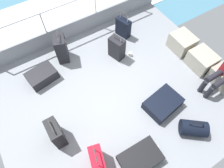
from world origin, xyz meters
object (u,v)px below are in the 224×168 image
Objects in this scene: suitcase_2 at (42,76)px; suitcase_6 at (97,161)px; suitcase_3 at (61,49)px; suitcase_7 at (140,158)px; suitcase_0 at (56,133)px; cargo_crate_2 at (223,78)px; suitcase_5 at (163,104)px; cargo_crate_1 at (201,60)px; duffel_bag at (193,128)px; suitcase_4 at (117,48)px; suitcase_8 at (123,28)px; cargo_crate_0 at (182,43)px; paper_cup at (130,54)px.

suitcase_2 is 2.32m from suitcase_6.
suitcase_3 is 1.09× the size of suitcase_7.
suitcase_0 reaches higher than suitcase_2.
cargo_crate_2 is 1.55m from suitcase_5.
suitcase_0 reaches higher than suitcase_7.
cargo_crate_1 reaches higher than cargo_crate_2.
suitcase_0 is 1.52m from suitcase_2.
duffel_bag is at bearing 76.71° from suitcase_6.
suitcase_4 is (0.64, 1.15, -0.05)m from suitcase_3.
suitcase_6 reaches higher than cargo_crate_2.
suitcase_8 reaches higher than suitcase_2.
suitcase_6 is 1.05× the size of suitcase_8.
duffel_bag is (1.27, 2.31, -0.14)m from suitcase_0.
suitcase_0 is 2.23m from suitcase_5.
suitcase_0 is at bearing -27.28° from suitcase_3.
cargo_crate_0 is 0.97× the size of cargo_crate_2.
suitcase_3 reaches higher than suitcase_0.
suitcase_2 is 0.86× the size of suitcase_5.
suitcase_3 is (-1.81, 0.93, 0.04)m from suitcase_0.
suitcase_0 is (-0.15, -3.63, 0.09)m from cargo_crate_1.
suitcase_7 is (1.68, -2.51, -0.10)m from cargo_crate_0.
cargo_crate_2 is 3.28m from suitcase_6.
suitcase_4 is (-1.32, -1.54, 0.09)m from cargo_crate_1.
suitcase_6 reaches higher than suitcase_5.
suitcase_3 is 1.11× the size of suitcase_6.
suitcase_7 is (1.16, 1.10, -0.19)m from suitcase_0.
cargo_crate_1 is 0.90× the size of suitcase_0.
cargo_crate_2 is at bearing 5.41° from cargo_crate_1.
suitcase_5 is 1.06× the size of suitcase_7.
cargo_crate_2 is at bearing 56.70° from suitcase_2.
duffel_bag reaches higher than suitcase_7.
suitcase_3 reaches higher than suitcase_5.
suitcase_6 reaches higher than suitcase_8.
suitcase_4 is at bearing 61.09° from suitcase_3.
suitcase_8 is (-0.22, 2.38, 0.13)m from suitcase_2.
cargo_crate_0 is at bearing 123.79° from suitcase_7.
cargo_crate_1 is at bearing 111.95° from suitcase_7.
cargo_crate_0 is 0.86× the size of suitcase_2.
suitcase_4 is at bearing 157.19° from suitcase_7.
cargo_crate_2 is at bearing 39.58° from suitcase_4.
suitcase_3 is 2.68m from suitcase_6.
paper_cup is (-2.27, 0.08, -0.11)m from duffel_bag.
suitcase_6 is (2.31, 0.16, 0.14)m from suitcase_2.
suitcase_5 is 2.28m from suitcase_8.
suitcase_0 is at bearing -101.79° from cargo_crate_2.
suitcase_7 is (0.34, 0.69, -0.17)m from suitcase_6.
suitcase_6 is 1.29× the size of duffel_bag.
suitcase_7 is 2.52m from paper_cup.
suitcase_6 reaches higher than cargo_crate_1.
suitcase_4 is 0.87× the size of suitcase_5.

